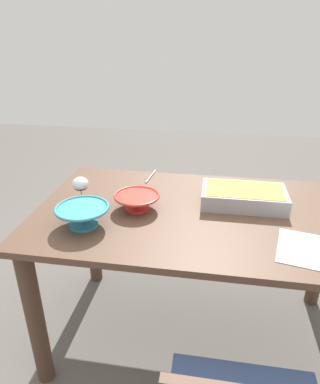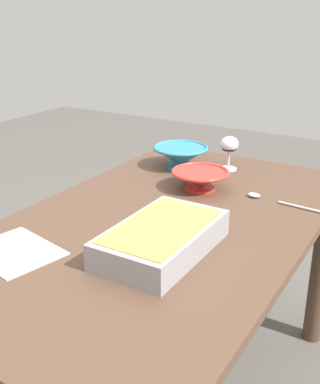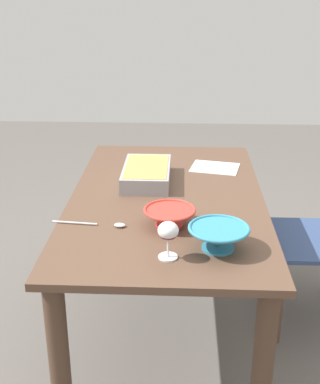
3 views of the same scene
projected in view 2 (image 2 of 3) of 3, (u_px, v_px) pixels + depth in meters
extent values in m
cube|color=brown|center=(163.00, 223.00, 1.46)|extent=(1.45, 0.84, 0.03)
cylinder|color=#493427|center=(170.00, 227.00, 2.29)|extent=(0.07, 0.07, 0.70)
cylinder|color=brown|center=(54.00, 305.00, 1.93)|extent=(0.04, 0.04, 0.43)
cylinder|color=white|center=(228.00, 169.00, 1.90)|extent=(0.07, 0.07, 0.01)
cylinder|color=white|center=(229.00, 160.00, 1.88)|extent=(0.01, 0.01, 0.07)
ellipsoid|color=white|center=(229.00, 144.00, 1.86)|extent=(0.07, 0.07, 0.06)
ellipsoid|color=#4C0A19|center=(229.00, 147.00, 1.86)|extent=(0.06, 0.06, 0.03)
cube|color=#99999E|center=(162.00, 239.00, 1.25)|extent=(0.37, 0.22, 0.07)
cube|color=tan|center=(162.00, 229.00, 1.24)|extent=(0.34, 0.19, 0.02)
cylinder|color=red|center=(200.00, 188.00, 1.69)|extent=(0.11, 0.11, 0.01)
cone|color=red|center=(200.00, 180.00, 1.68)|extent=(0.19, 0.19, 0.06)
torus|color=red|center=(200.00, 172.00, 1.67)|extent=(0.20, 0.20, 0.01)
cylinder|color=teal|center=(180.00, 166.00, 1.92)|extent=(0.12, 0.12, 0.01)
cone|color=teal|center=(181.00, 157.00, 1.91)|extent=(0.21, 0.21, 0.07)
torus|color=teal|center=(181.00, 148.00, 1.89)|extent=(0.22, 0.22, 0.01)
cylinder|color=silver|center=(305.00, 208.00, 1.52)|extent=(0.03, 0.18, 0.01)
ellipsoid|color=silver|center=(254.00, 195.00, 1.62)|extent=(0.03, 0.05, 0.01)
cube|color=white|center=(15.00, 251.00, 1.26)|extent=(0.23, 0.27, 0.00)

